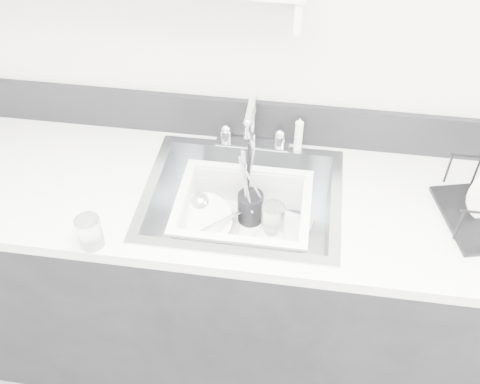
# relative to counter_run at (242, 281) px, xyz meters

# --- Properties ---
(room_shell) EXTENTS (3.50, 3.00, 2.60)m
(room_shell) POSITION_rel_counter_run_xyz_m (0.00, -0.80, 1.22)
(room_shell) COLOR silver
(room_shell) RESTS_ON ground
(counter_run) EXTENTS (3.20, 0.62, 0.92)m
(counter_run) POSITION_rel_counter_run_xyz_m (0.00, 0.00, 0.00)
(counter_run) COLOR black
(counter_run) RESTS_ON ground
(backsplash) EXTENTS (3.20, 0.02, 0.16)m
(backsplash) POSITION_rel_counter_run_xyz_m (0.00, 0.30, 0.54)
(backsplash) COLOR black
(backsplash) RESTS_ON counter_run
(sink) EXTENTS (0.64, 0.52, 0.20)m
(sink) POSITION_rel_counter_run_xyz_m (0.00, 0.00, 0.37)
(sink) COLOR silver
(sink) RESTS_ON counter_run
(faucet) EXTENTS (0.26, 0.18, 0.23)m
(faucet) POSITION_rel_counter_run_xyz_m (0.00, 0.25, 0.52)
(faucet) COLOR silver
(faucet) RESTS_ON counter_run
(side_sprayer) EXTENTS (0.03, 0.03, 0.14)m
(side_sprayer) POSITION_rel_counter_run_xyz_m (0.16, 0.25, 0.53)
(side_sprayer) COLOR white
(side_sprayer) RESTS_ON counter_run
(wash_tub) EXTENTS (0.52, 0.46, 0.17)m
(wash_tub) POSITION_rel_counter_run_xyz_m (0.01, -0.03, 0.38)
(wash_tub) COLOR white
(wash_tub) RESTS_ON sink
(plate_stack) EXTENTS (0.24, 0.24, 0.10)m
(plate_stack) POSITION_rel_counter_run_xyz_m (-0.12, -0.04, 0.33)
(plate_stack) COLOR white
(plate_stack) RESTS_ON wash_tub
(utensil_cup) EXTENTS (0.09, 0.09, 0.30)m
(utensil_cup) POSITION_rel_counter_run_xyz_m (0.02, 0.04, 0.37)
(utensil_cup) COLOR black
(utensil_cup) RESTS_ON wash_tub
(ladle) EXTENTS (0.30, 0.26, 0.08)m
(ladle) POSITION_rel_counter_run_xyz_m (-0.09, -0.01, 0.35)
(ladle) COLOR silver
(ladle) RESTS_ON wash_tub
(tumbler_in_tub) EXTENTS (0.09, 0.09, 0.11)m
(tumbler_in_tub) POSITION_rel_counter_run_xyz_m (0.10, 0.00, 0.36)
(tumbler_in_tub) COLOR white
(tumbler_in_tub) RESTS_ON wash_tub
(tumbler_counter) EXTENTS (0.09, 0.09, 0.10)m
(tumbler_counter) POSITION_rel_counter_run_xyz_m (-0.41, -0.27, 0.51)
(tumbler_counter) COLOR white
(tumbler_counter) RESTS_ON counter_run
(bowl_small) EXTENTS (0.14, 0.14, 0.03)m
(bowl_small) POSITION_rel_counter_run_xyz_m (0.10, -0.07, 0.32)
(bowl_small) COLOR white
(bowl_small) RESTS_ON wash_tub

